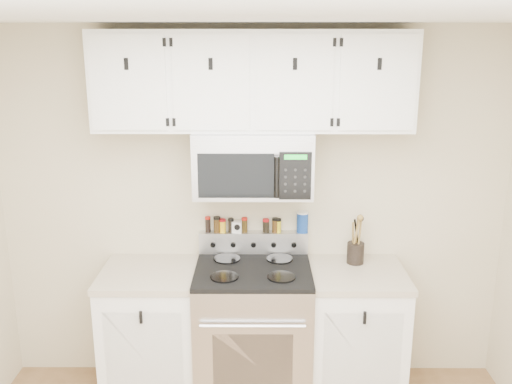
% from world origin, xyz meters
% --- Properties ---
extents(back_wall, '(3.50, 0.01, 2.50)m').
position_xyz_m(back_wall, '(0.00, 1.75, 1.25)').
color(back_wall, '#B8AC8A').
rests_on(back_wall, floor).
extents(ceiling, '(3.50, 3.50, 0.01)m').
position_xyz_m(ceiling, '(0.00, 0.00, 2.50)').
color(ceiling, white).
rests_on(ceiling, back_wall).
extents(range, '(0.76, 0.65, 1.10)m').
position_xyz_m(range, '(0.00, 1.43, 0.49)').
color(range, '#B7B7BA').
rests_on(range, floor).
extents(base_cabinet_left, '(0.64, 0.62, 0.92)m').
position_xyz_m(base_cabinet_left, '(-0.69, 1.45, 0.46)').
color(base_cabinet_left, white).
rests_on(base_cabinet_left, floor).
extents(base_cabinet_right, '(0.64, 0.62, 0.92)m').
position_xyz_m(base_cabinet_right, '(0.69, 1.45, 0.46)').
color(base_cabinet_right, white).
rests_on(base_cabinet_right, floor).
extents(microwave, '(0.76, 0.44, 0.42)m').
position_xyz_m(microwave, '(0.00, 1.55, 1.63)').
color(microwave, '#9E9EA3').
rests_on(microwave, back_wall).
extents(upper_cabinets, '(2.00, 0.35, 0.62)m').
position_xyz_m(upper_cabinets, '(-0.00, 1.58, 2.15)').
color(upper_cabinets, white).
rests_on(upper_cabinets, back_wall).
extents(utensil_crock, '(0.12, 0.12, 0.34)m').
position_xyz_m(utensil_crock, '(0.70, 1.59, 1.00)').
color(utensil_crock, black).
rests_on(utensil_crock, base_cabinet_right).
extents(kitchen_timer, '(0.08, 0.07, 0.08)m').
position_xyz_m(kitchen_timer, '(-0.11, 1.71, 1.14)').
color(kitchen_timer, white).
rests_on(kitchen_timer, range).
extents(salt_canister, '(0.08, 0.08, 0.15)m').
position_xyz_m(salt_canister, '(0.34, 1.71, 1.17)').
color(salt_canister, navy).
rests_on(salt_canister, range).
extents(spice_jar_0, '(0.04, 0.04, 0.11)m').
position_xyz_m(spice_jar_0, '(-0.32, 1.71, 1.16)').
color(spice_jar_0, black).
rests_on(spice_jar_0, range).
extents(spice_jar_1, '(0.05, 0.05, 0.11)m').
position_xyz_m(spice_jar_1, '(-0.25, 1.71, 1.16)').
color(spice_jar_1, '#3E290E').
rests_on(spice_jar_1, range).
extents(spice_jar_2, '(0.05, 0.05, 0.09)m').
position_xyz_m(spice_jar_2, '(-0.21, 1.71, 1.15)').
color(spice_jar_2, yellow).
rests_on(spice_jar_2, range).
extents(spice_jar_3, '(0.04, 0.04, 0.10)m').
position_xyz_m(spice_jar_3, '(-0.16, 1.71, 1.15)').
color(spice_jar_3, black).
rests_on(spice_jar_3, range).
extents(spice_jar_4, '(0.04, 0.04, 0.11)m').
position_xyz_m(spice_jar_4, '(-0.06, 1.71, 1.15)').
color(spice_jar_4, '#39290D').
rests_on(spice_jar_4, range).
extents(spice_jar_5, '(0.05, 0.05, 0.10)m').
position_xyz_m(spice_jar_5, '(0.09, 1.71, 1.15)').
color(spice_jar_5, black).
rests_on(spice_jar_5, range).
extents(spice_jar_6, '(0.04, 0.04, 0.10)m').
position_xyz_m(spice_jar_6, '(0.15, 1.71, 1.15)').
color(spice_jar_6, '#462C10').
rests_on(spice_jar_6, range).
extents(spice_jar_7, '(0.04, 0.04, 0.10)m').
position_xyz_m(spice_jar_7, '(0.17, 1.71, 1.15)').
color(spice_jar_7, gold).
rests_on(spice_jar_7, range).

